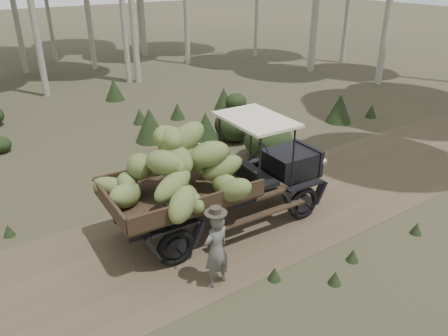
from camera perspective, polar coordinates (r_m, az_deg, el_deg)
The scene contains 5 objects.
ground at distance 10.00m, azimuth -6.33°, elevation -10.07°, with size 120.00×120.00×0.00m, color #473D2B.
dirt_track at distance 10.00m, azimuth -6.33°, elevation -10.06°, with size 70.00×4.00×0.01m, color brown.
banana_truck at distance 9.57m, azimuth -3.65°, elevation -0.29°, with size 5.70×2.79×2.85m.
farmer at distance 8.44m, azimuth -1.04°, elevation -10.55°, with size 0.64×0.49×1.75m.
undergrowth at distance 11.07m, azimuth 6.67°, elevation -3.02°, with size 20.35×19.93×1.37m.
Camera 1 is at (-3.67, -7.30, 5.78)m, focal length 35.00 mm.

